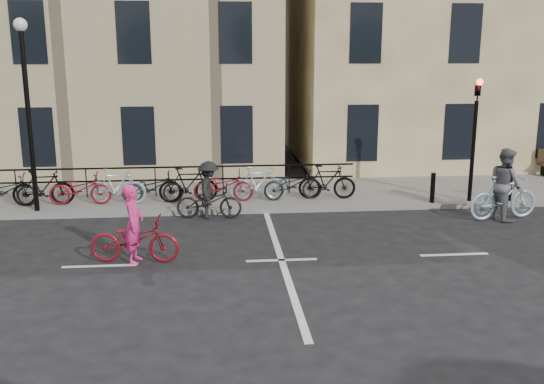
{
  "coord_description": "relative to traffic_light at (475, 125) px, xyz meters",
  "views": [
    {
      "loc": [
        -1.44,
        -12.78,
        4.59
      ],
      "look_at": [
        -0.02,
        2.03,
        1.1
      ],
      "focal_mm": 40.0,
      "sensor_mm": 36.0,
      "label": 1
    }
  ],
  "objects": [
    {
      "name": "cyclist_dark",
      "position": [
        -7.83,
        -0.66,
        -1.82
      ],
      "size": [
        1.86,
        1.1,
        1.62
      ],
      "rotation": [
        0.0,
        0.0,
        1.48
      ],
      "color": "black",
      "rests_on": "ground"
    },
    {
      "name": "ground",
      "position": [
        -6.2,
        -4.34,
        -2.45
      ],
      "size": [
        120.0,
        120.0,
        0.0
      ],
      "primitive_type": "plane",
      "color": "black",
      "rests_on": "ground"
    },
    {
      "name": "traffic_light",
      "position": [
        0.0,
        0.0,
        0.0
      ],
      "size": [
        0.18,
        0.3,
        3.9
      ],
      "color": "black",
      "rests_on": "sidewalk"
    },
    {
      "name": "bollard_east",
      "position": [
        -1.2,
        -0.09,
        -1.85
      ],
      "size": [
        0.14,
        0.14,
        0.9
      ],
      "primitive_type": "cylinder",
      "color": "black",
      "rests_on": "sidewalk"
    },
    {
      "name": "building_west",
      "position": [
        -15.2,
        8.66,
        2.7
      ],
      "size": [
        20.0,
        10.0,
        10.0
      ],
      "primitive_type": "cube",
      "color": "tan",
      "rests_on": "sidewalk"
    },
    {
      "name": "lamp_post",
      "position": [
        -12.7,
        0.06,
        1.04
      ],
      "size": [
        0.36,
        0.36,
        5.28
      ],
      "color": "black",
      "rests_on": "sidewalk"
    },
    {
      "name": "building_east",
      "position": [
        2.8,
        8.66,
        3.7
      ],
      "size": [
        14.0,
        10.0,
        12.0
      ],
      "primitive_type": "cube",
      "color": "tan",
      "rests_on": "sidewalk"
    },
    {
      "name": "sidewalk",
      "position": [
        -10.2,
        1.66,
        -2.38
      ],
      "size": [
        46.0,
        4.0,
        0.15
      ],
      "primitive_type": "cube",
      "color": "slate",
      "rests_on": "ground"
    },
    {
      "name": "bollard_west",
      "position": [
        1.2,
        -0.09,
        -1.85
      ],
      "size": [
        0.14,
        0.14,
        0.9
      ],
      "primitive_type": "cylinder",
      "color": "black",
      "rests_on": "sidewalk"
    },
    {
      "name": "cyclist_pink",
      "position": [
        -9.45,
        -4.13,
        -1.84
      ],
      "size": [
        2.04,
        0.91,
        1.76
      ],
      "rotation": [
        0.0,
        0.0,
        1.46
      ],
      "color": "maroon",
      "rests_on": "ground"
    },
    {
      "name": "parked_bikes",
      "position": [
        -9.02,
        0.7,
        -1.81
      ],
      "size": [
        11.45,
        1.23,
        1.05
      ],
      "color": "black",
      "rests_on": "sidewalk"
    },
    {
      "name": "cyclist_grey",
      "position": [
        0.3,
        -1.54,
        -1.64
      ],
      "size": [
        2.13,
        1.08,
        2.0
      ],
      "rotation": [
        0.0,
        0.0,
        1.72
      ],
      "color": "#9BBCCC",
      "rests_on": "ground"
    }
  ]
}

